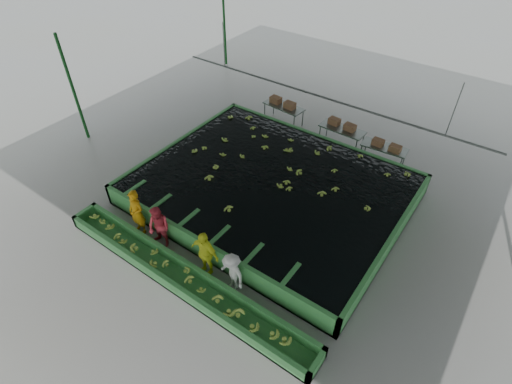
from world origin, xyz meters
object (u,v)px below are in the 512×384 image
Objects in this scene: worker_d at (232,273)px; packing_table_left at (283,114)px; sorting_trough at (182,278)px; box_stack_right at (386,148)px; worker_a at (137,213)px; worker_c at (205,253)px; packing_table_mid at (341,137)px; box_stack_mid at (342,127)px; box_stack_left at (283,105)px; flotation_tank at (271,189)px; packing_table_right at (383,155)px; worker_b at (159,227)px.

worker_d is 0.73× the size of packing_table_left.
box_stack_right reaches higher than sorting_trough.
worker_a reaches higher than worker_c.
worker_c is 1.20× the size of worker_d.
packing_table_left is 3.33m from packing_table_mid.
packing_table_left is 3.28m from box_stack_mid.
packing_table_left is (-3.09, 9.49, -0.44)m from worker_c.
box_stack_right is (2.43, 9.03, -0.03)m from worker_c.
worker_d is 10.41m from box_stack_left.
box_stack_mid is at bearing -2.29° from packing_table_left.
flotation_tank reaches higher than sorting_trough.
box_stack_right reaches higher than packing_table_right.
worker_a is at bearing -90.54° from packing_table_left.
packing_table_right is (5.53, 9.09, -0.49)m from worker_a.
sorting_trough is 10.65m from packing_table_left.
worker_c is 0.94× the size of packing_table_right.
box_stack_right is (5.60, -0.47, -0.06)m from box_stack_left.
sorting_trough is at bearing -16.08° from worker_a.
box_stack_mid is 2.31m from box_stack_right.
packing_table_mid is 1.65× the size of box_stack_right.
packing_table_right reaches higher than sorting_trough.
box_stack_left is at bearing 176.32° from packing_table_mid.
packing_table_mid is 1.57× the size of box_stack_mid.
worker_b is 1.28× the size of box_stack_mid.
worker_c is at bearing -0.26° from worker_a.
packing_table_right is (2.71, 4.79, -0.01)m from flotation_tank.
worker_d reaches higher than sorting_trough.
box_stack_right is at bearing 73.38° from worker_c.
box_stack_mid is at bearing 70.18° from worker_a.
packing_table_mid is (0.59, 10.08, 0.22)m from sorting_trough.
worker_a reaches higher than box_stack_mid.
flotation_tank is at bearing 90.00° from sorting_trough.
box_stack_mid is (3.24, -0.13, 0.47)m from packing_table_left.
box_stack_left is at bearing 175.84° from packing_table_right.
flotation_tank is at bearing -119.47° from packing_table_right.
sorting_trough is 3.01m from worker_a.
worker_d reaches higher than flotation_tank.
box_stack_left is at bearing 92.52° from worker_b.
sorting_trough is at bearing -90.00° from flotation_tank.
box_stack_right is at bearing 59.44° from worker_b.
worker_d is 0.78× the size of packing_table_right.
packing_table_left is 5.46m from packing_table_right.
sorting_trough is 1.10m from worker_c.
sorting_trough is 1.99m from worker_b.
box_stack_right is at bearing 57.89° from worker_a.
packing_table_left is (0.09, 9.49, -0.46)m from worker_a.
box_stack_left is (-2.81, 10.29, 0.70)m from sorting_trough.
worker_b is 0.93× the size of worker_c.
packing_table_mid is at bearing 71.96° from worker_b.
worker_d is 10.38m from packing_table_left.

